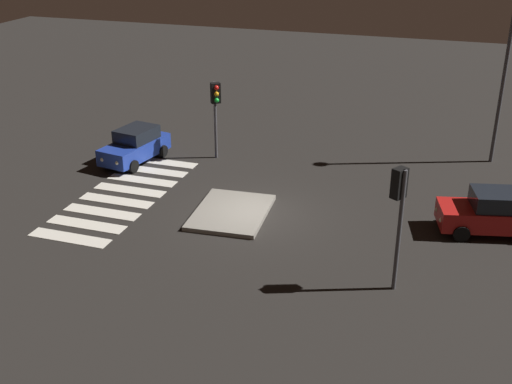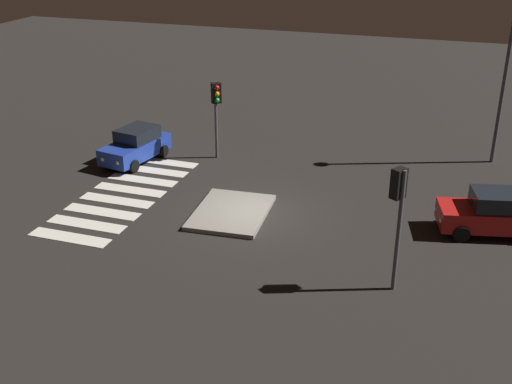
{
  "view_description": "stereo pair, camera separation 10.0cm",
  "coord_description": "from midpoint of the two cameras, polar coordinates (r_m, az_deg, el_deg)",
  "views": [
    {
      "loc": [
        21.66,
        7.17,
        11.23
      ],
      "look_at": [
        0.0,
        0.0,
        1.0
      ],
      "focal_mm": 44.74,
      "sensor_mm": 36.0,
      "label": 1
    },
    {
      "loc": [
        21.63,
        7.26,
        11.23
      ],
      "look_at": [
        0.0,
        0.0,
        1.0
      ],
      "focal_mm": 44.74,
      "sensor_mm": 36.0,
      "label": 2
    }
  ],
  "objects": [
    {
      "name": "ground_plane",
      "position": [
        25.43,
        -0.11,
        -2.06
      ],
      "size": [
        80.0,
        80.0,
        0.0
      ],
      "primitive_type": "plane",
      "color": "black"
    },
    {
      "name": "traffic_island",
      "position": [
        25.45,
        -2.33,
        -1.83
      ],
      "size": [
        3.94,
        3.07,
        0.18
      ],
      "color": "gray",
      "rests_on": "ground"
    },
    {
      "name": "car_blue",
      "position": [
        31.09,
        -10.84,
        4.11
      ],
      "size": [
        3.92,
        2.25,
        1.63
      ],
      "rotation": [
        0.0,
        0.0,
        -0.17
      ],
      "color": "#1E389E",
      "rests_on": "ground"
    },
    {
      "name": "car_red",
      "position": [
        25.3,
        20.28,
        -1.74
      ],
      "size": [
        2.46,
        4.07,
        1.67
      ],
      "rotation": [
        0.0,
        0.0,
        -1.34
      ],
      "color": "red",
      "rests_on": "ground"
    },
    {
      "name": "traffic_light_south",
      "position": [
        30.3,
        -3.72,
        8.06
      ],
      "size": [
        0.53,
        0.54,
        3.77
      ],
      "rotation": [
        0.0,
        0.0,
        0.62
      ],
      "color": "#47474C",
      "rests_on": "ground"
    },
    {
      "name": "traffic_light_north",
      "position": [
        19.81,
        12.48,
        -0.61
      ],
      "size": [
        0.54,
        0.53,
        4.12
      ],
      "rotation": [
        0.0,
        0.0,
        -2.13
      ],
      "color": "#47474C",
      "rests_on": "ground"
    },
    {
      "name": "street_lamp",
      "position": [
        31.27,
        21.69,
        12.66
      ],
      "size": [
        0.56,
        0.56,
        8.81
      ],
      "color": "#47474C",
      "rests_on": "ground"
    },
    {
      "name": "crosswalk_near",
      "position": [
        27.71,
        -11.89,
        -0.28
      ],
      "size": [
        8.75,
        3.2,
        0.02
      ],
      "color": "silver",
      "rests_on": "ground"
    }
  ]
}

